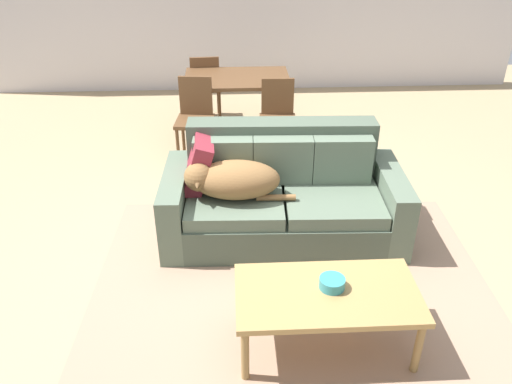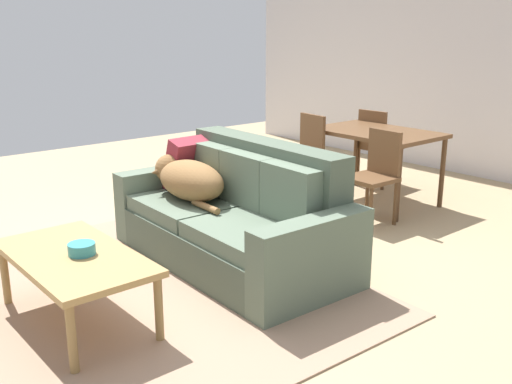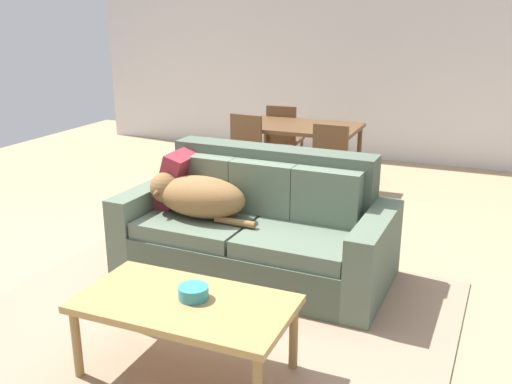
# 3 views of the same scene
# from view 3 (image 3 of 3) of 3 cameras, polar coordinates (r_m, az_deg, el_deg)

# --- Properties ---
(ground_plane) EXTENTS (10.00, 10.00, 0.00)m
(ground_plane) POSITION_cam_3_polar(r_m,az_deg,el_deg) (4.43, -1.53, -7.93)
(ground_plane) COLOR tan
(back_partition) EXTENTS (8.00, 0.12, 2.70)m
(back_partition) POSITION_cam_3_polar(r_m,az_deg,el_deg) (7.84, 10.74, 13.17)
(back_partition) COLOR silver
(back_partition) RESTS_ON ground
(area_rug) EXTENTS (3.08, 2.79, 0.01)m
(area_rug) POSITION_cam_3_polar(r_m,az_deg,el_deg) (3.71, -5.44, -13.32)
(area_rug) COLOR tan
(area_rug) RESTS_ON ground
(couch) EXTENTS (2.04, 1.02, 0.92)m
(couch) POSITION_cam_3_polar(r_m,az_deg,el_deg) (4.31, 0.17, -3.76)
(couch) COLOR #495747
(couch) RESTS_ON ground
(dog_on_left_cushion) EXTENTS (0.90, 0.42, 0.31)m
(dog_on_left_cushion) POSITION_cam_3_polar(r_m,az_deg,el_deg) (4.27, -6.04, -0.37)
(dog_on_left_cushion) COLOR olive
(dog_on_left_cushion) RESTS_ON couch
(throw_pillow_by_left_arm) EXTENTS (0.30, 0.46, 0.47)m
(throw_pillow_by_left_arm) POSITION_cam_3_polar(r_m,az_deg,el_deg) (4.58, -7.76, 1.34)
(throw_pillow_by_left_arm) COLOR maroon
(throw_pillow_by_left_arm) RESTS_ON couch
(coffee_table) EXTENTS (1.15, 0.62, 0.45)m
(coffee_table) POSITION_cam_3_polar(r_m,az_deg,el_deg) (3.11, -7.15, -11.54)
(coffee_table) COLOR #AA854D
(coffee_table) RESTS_ON ground
(bowl_on_coffee_table) EXTENTS (0.16, 0.16, 0.07)m
(bowl_on_coffee_table) POSITION_cam_3_polar(r_m,az_deg,el_deg) (3.09, -6.31, -10.00)
(bowl_on_coffee_table) COLOR teal
(bowl_on_coffee_table) RESTS_ON coffee_table
(dining_table) EXTENTS (1.23, 0.82, 0.75)m
(dining_table) POSITION_cam_3_polar(r_m,az_deg,el_deg) (6.22, 4.61, 6.03)
(dining_table) COLOR brown
(dining_table) RESTS_ON ground
(dining_chair_near_left) EXTENTS (0.44, 0.44, 0.90)m
(dining_chair_near_left) POSITION_cam_3_polar(r_m,az_deg,el_deg) (5.90, -1.52, 3.84)
(dining_chair_near_left) COLOR brown
(dining_chair_near_left) RESTS_ON ground
(dining_chair_near_right) EXTENTS (0.41, 0.41, 0.86)m
(dining_chair_near_right) POSITION_cam_3_polar(r_m,az_deg,el_deg) (5.63, 7.07, 2.75)
(dining_chair_near_right) COLOR brown
(dining_chair_near_right) RESTS_ON ground
(dining_chair_far_left) EXTENTS (0.43, 0.43, 0.87)m
(dining_chair_far_left) POSITION_cam_3_polar(r_m,az_deg,el_deg) (6.87, 2.77, 5.62)
(dining_chair_far_left) COLOR brown
(dining_chair_far_left) RESTS_ON ground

